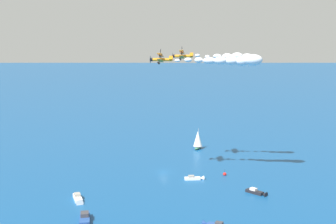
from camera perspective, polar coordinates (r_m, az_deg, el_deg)
The scene contains 13 objects.
ground_plane at distance 147.28m, azimuth -0.54°, elevation -7.57°, with size 2000.00×2000.00×0.00m, color navy.
motorboat_near_centre at distance 108.84m, azimuth -10.43°, elevation -13.26°, with size 8.76×6.59×2.58m.
sailboat_far_port at distance 178.75m, azimuth 3.77°, elevation -3.49°, with size 4.68×6.35×8.06m.
motorboat_far_stbd at distance 123.58m, azimuth -11.22°, elevation -10.65°, with size 7.40×4.47×2.10m.
motorboat_offshore at distance 128.91m, azimuth 11.15°, elevation -9.87°, with size 6.43×2.06×1.84m.
motorboat_trailing at distance 139.67m, azimuth 3.43°, elevation -8.28°, with size 4.74×5.74×1.73m.
marker_buoy at distance 144.91m, azimuth 7.13°, elevation -7.74°, with size 1.10×1.10×2.10m.
biplane_lead at distance 135.48m, azimuth -0.96°, elevation 6.65°, with size 6.58×6.44×3.67m.
wingwalker_lead at distance 135.79m, azimuth -0.95°, elevation 7.57°, with size 0.70×0.72×1.79m.
smoke_trail_lead at distance 134.56m, azimuth 8.38°, elevation 6.43°, with size 20.72×19.29×3.87m.
biplane_wingman at distance 147.31m, azimuth 1.75°, elevation 7.09°, with size 6.58×6.44×3.67m.
wingwalker_wingman at distance 147.64m, azimuth 1.75°, elevation 7.93°, with size 0.70×0.72×1.79m.
smoke_trail_wingman at distance 147.23m, azimuth 8.46°, elevation 6.88°, with size 14.84×14.70×3.30m.
Camera 1 is at (-107.66, 91.84, 40.82)m, focal length 48.55 mm.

